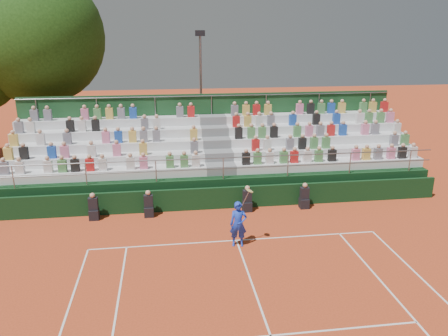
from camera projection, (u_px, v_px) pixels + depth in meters
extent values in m
plane|color=#C04520|center=(236.00, 240.00, 16.62)|extent=(90.00, 90.00, 0.00)
cube|color=white|center=(236.00, 240.00, 16.62)|extent=(11.00, 0.06, 0.01)
cube|color=white|center=(253.00, 287.00, 13.60)|extent=(0.06, 6.40, 0.01)
cube|color=white|center=(271.00, 336.00, 11.43)|extent=(8.22, 0.06, 0.01)
cube|color=black|center=(225.00, 198.00, 19.49)|extent=(20.00, 0.15, 1.00)
cube|color=black|center=(94.00, 214.00, 18.42)|extent=(0.40, 0.40, 0.44)
cube|color=black|center=(93.00, 204.00, 18.28)|extent=(0.38, 0.25, 0.55)
sphere|color=tan|center=(92.00, 195.00, 18.16)|extent=(0.22, 0.22, 0.22)
cube|color=black|center=(149.00, 211.00, 18.72)|extent=(0.40, 0.40, 0.44)
cube|color=black|center=(148.00, 201.00, 18.57)|extent=(0.38, 0.25, 0.55)
sphere|color=tan|center=(148.00, 193.00, 18.46)|extent=(0.22, 0.22, 0.22)
cube|color=black|center=(247.00, 206.00, 19.27)|extent=(0.40, 0.40, 0.44)
cube|color=black|center=(247.00, 196.00, 19.13)|extent=(0.38, 0.25, 0.55)
sphere|color=tan|center=(247.00, 188.00, 19.01)|extent=(0.22, 0.22, 0.22)
cube|color=black|center=(304.00, 203.00, 19.61)|extent=(0.40, 0.40, 0.44)
cube|color=black|center=(305.00, 193.00, 19.46)|extent=(0.38, 0.25, 0.55)
sphere|color=tan|center=(305.00, 185.00, 19.35)|extent=(0.22, 0.22, 0.22)
cube|color=black|center=(217.00, 174.00, 22.39)|extent=(20.00, 5.20, 1.20)
cube|color=silver|center=(104.00, 174.00, 19.87)|extent=(9.30, 0.85, 0.42)
cube|color=silver|center=(329.00, 164.00, 21.26)|extent=(9.30, 0.85, 0.42)
cube|color=slate|center=(221.00, 169.00, 20.56)|extent=(1.40, 0.85, 0.42)
cube|color=silver|center=(106.00, 160.00, 20.55)|extent=(9.30, 0.85, 0.42)
cube|color=silver|center=(324.00, 151.00, 21.93)|extent=(9.30, 0.85, 0.42)
cube|color=slate|center=(218.00, 155.00, 21.24)|extent=(1.40, 0.85, 0.42)
cube|color=silver|center=(107.00, 146.00, 21.22)|extent=(9.30, 0.85, 0.42)
cube|color=silver|center=(319.00, 139.00, 22.61)|extent=(9.30, 0.85, 0.42)
cube|color=slate|center=(216.00, 143.00, 21.91)|extent=(1.40, 0.85, 0.42)
cube|color=silver|center=(109.00, 134.00, 21.90)|extent=(9.30, 0.85, 0.42)
cube|color=silver|center=(314.00, 128.00, 23.28)|extent=(9.30, 0.85, 0.42)
cube|color=slate|center=(214.00, 131.00, 22.59)|extent=(1.40, 0.85, 0.42)
cube|color=silver|center=(110.00, 122.00, 22.57)|extent=(9.30, 0.85, 0.42)
cube|color=silver|center=(309.00, 117.00, 23.96)|extent=(9.30, 0.85, 0.42)
cube|color=slate|center=(212.00, 120.00, 23.27)|extent=(1.40, 0.85, 0.42)
cube|color=#1B4623|center=(212.00, 134.00, 24.03)|extent=(20.00, 0.12, 4.40)
cylinder|color=gray|center=(223.00, 158.00, 19.50)|extent=(20.00, 0.05, 0.05)
cylinder|color=gray|center=(211.00, 96.00, 23.30)|extent=(20.00, 0.05, 0.05)
cube|color=slate|center=(4.00, 168.00, 19.03)|extent=(0.36, 0.24, 0.56)
cube|color=silver|center=(20.00, 168.00, 19.12)|extent=(0.36, 0.24, 0.56)
cube|color=silver|center=(48.00, 166.00, 19.27)|extent=(0.36, 0.24, 0.56)
cube|color=#4C8C4C|center=(62.00, 166.00, 19.35)|extent=(0.36, 0.24, 0.56)
cube|color=black|center=(75.00, 165.00, 19.42)|extent=(0.36, 0.24, 0.56)
cube|color=red|center=(90.00, 165.00, 19.50)|extent=(0.36, 0.24, 0.56)
cube|color=silver|center=(103.00, 164.00, 19.58)|extent=(0.36, 0.24, 0.56)
cube|color=silver|center=(130.00, 163.00, 19.74)|extent=(0.36, 0.24, 0.56)
cube|color=pink|center=(144.00, 163.00, 19.81)|extent=(0.36, 0.24, 0.56)
cube|color=#4C8C4C|center=(170.00, 162.00, 19.97)|extent=(0.36, 0.24, 0.56)
cube|color=#4C8C4C|center=(184.00, 161.00, 20.05)|extent=(0.36, 0.24, 0.56)
cube|color=silver|center=(196.00, 161.00, 20.12)|extent=(0.36, 0.24, 0.56)
cube|color=gold|center=(8.00, 154.00, 19.71)|extent=(0.36, 0.24, 0.56)
cube|color=black|center=(24.00, 153.00, 19.79)|extent=(0.36, 0.24, 0.56)
cube|color=#1E4CB2|center=(52.00, 152.00, 19.95)|extent=(0.36, 0.24, 0.56)
cube|color=pink|center=(65.00, 152.00, 20.02)|extent=(0.36, 0.24, 0.56)
cube|color=silver|center=(92.00, 151.00, 20.18)|extent=(0.36, 0.24, 0.56)
cube|color=pink|center=(117.00, 150.00, 20.33)|extent=(0.36, 0.24, 0.56)
cube|color=gold|center=(143.00, 149.00, 20.48)|extent=(0.36, 0.24, 0.56)
cube|color=slate|center=(194.00, 147.00, 20.80)|extent=(0.36, 0.24, 0.56)
cube|color=gold|center=(14.00, 140.00, 20.39)|extent=(0.36, 0.24, 0.56)
cube|color=silver|center=(41.00, 139.00, 20.54)|extent=(0.36, 0.24, 0.56)
cube|color=slate|center=(67.00, 138.00, 20.70)|extent=(0.36, 0.24, 0.56)
cube|color=pink|center=(106.00, 137.00, 20.93)|extent=(0.36, 0.24, 0.56)
cube|color=#1E4CB2|center=(118.00, 137.00, 21.01)|extent=(0.36, 0.24, 0.56)
cube|color=gold|center=(133.00, 136.00, 21.09)|extent=(0.36, 0.24, 0.56)
cube|color=slate|center=(144.00, 136.00, 21.16)|extent=(0.36, 0.24, 0.56)
cube|color=slate|center=(156.00, 136.00, 21.24)|extent=(0.36, 0.24, 0.56)
cube|color=gold|center=(194.00, 135.00, 21.48)|extent=(0.36, 0.24, 0.56)
cube|color=slate|center=(19.00, 127.00, 21.07)|extent=(0.36, 0.24, 0.56)
cube|color=silver|center=(31.00, 127.00, 21.14)|extent=(0.36, 0.24, 0.56)
cube|color=black|center=(70.00, 126.00, 21.38)|extent=(0.36, 0.24, 0.56)
cube|color=silver|center=(82.00, 126.00, 21.45)|extent=(0.36, 0.24, 0.56)
cube|color=black|center=(96.00, 125.00, 21.53)|extent=(0.36, 0.24, 0.56)
cube|color=slate|center=(145.00, 124.00, 21.84)|extent=(0.36, 0.24, 0.56)
cube|color=silver|center=(157.00, 124.00, 21.92)|extent=(0.36, 0.24, 0.56)
cube|color=slate|center=(34.00, 115.00, 21.81)|extent=(0.36, 0.24, 0.56)
cube|color=slate|center=(48.00, 115.00, 21.90)|extent=(0.36, 0.24, 0.56)
cube|color=pink|center=(85.00, 114.00, 22.13)|extent=(0.36, 0.24, 0.56)
cube|color=#4C8C4C|center=(97.00, 114.00, 22.21)|extent=(0.36, 0.24, 0.56)
cube|color=gold|center=(109.00, 114.00, 22.29)|extent=(0.36, 0.24, 0.56)
cube|color=slate|center=(121.00, 113.00, 22.36)|extent=(0.36, 0.24, 0.56)
cube|color=#1E4CB2|center=(133.00, 113.00, 22.44)|extent=(0.36, 0.24, 0.56)
cube|color=slate|center=(180.00, 112.00, 22.75)|extent=(0.36, 0.24, 0.56)
cube|color=red|center=(191.00, 112.00, 22.83)|extent=(0.36, 0.24, 0.56)
cube|color=black|center=(246.00, 159.00, 20.42)|extent=(0.36, 0.24, 0.56)
cube|color=#4C8C4C|center=(257.00, 158.00, 20.50)|extent=(0.36, 0.24, 0.56)
cube|color=silver|center=(270.00, 158.00, 20.57)|extent=(0.36, 0.24, 0.56)
cube|color=#4C8C4C|center=(284.00, 157.00, 20.66)|extent=(0.36, 0.24, 0.56)
cube|color=red|center=(294.00, 157.00, 20.73)|extent=(0.36, 0.24, 0.56)
cube|color=silver|center=(307.00, 156.00, 20.81)|extent=(0.36, 0.24, 0.56)
cube|color=#4C8C4C|center=(319.00, 156.00, 20.88)|extent=(0.36, 0.24, 0.56)
cube|color=black|center=(332.00, 155.00, 20.97)|extent=(0.36, 0.24, 0.56)
cube|color=pink|center=(356.00, 154.00, 21.12)|extent=(0.36, 0.24, 0.56)
cube|color=gold|center=(366.00, 154.00, 21.19)|extent=(0.36, 0.24, 0.56)
cube|color=slate|center=(378.00, 154.00, 21.27)|extent=(0.36, 0.24, 0.56)
cube|color=pink|center=(391.00, 153.00, 21.36)|extent=(0.36, 0.24, 0.56)
cube|color=black|center=(402.00, 153.00, 21.44)|extent=(0.36, 0.24, 0.56)
cube|color=silver|center=(413.00, 152.00, 21.51)|extent=(0.36, 0.24, 0.56)
cube|color=red|center=(256.00, 145.00, 21.18)|extent=(0.36, 0.24, 0.56)
cube|color=silver|center=(267.00, 145.00, 21.26)|extent=(0.36, 0.24, 0.56)
cube|color=slate|center=(290.00, 144.00, 21.40)|extent=(0.36, 0.24, 0.56)
cube|color=black|center=(302.00, 143.00, 21.49)|extent=(0.36, 0.24, 0.56)
cube|color=#4C8C4C|center=(314.00, 143.00, 21.56)|extent=(0.36, 0.24, 0.56)
cube|color=#4C8C4C|center=(326.00, 143.00, 21.64)|extent=(0.36, 0.24, 0.56)
cube|color=slate|center=(394.00, 140.00, 22.11)|extent=(0.36, 0.24, 0.56)
cube|color=#4C8C4C|center=(405.00, 140.00, 22.18)|extent=(0.36, 0.24, 0.56)
cube|color=black|center=(239.00, 133.00, 21.77)|extent=(0.36, 0.24, 0.56)
cube|color=#4C8C4C|center=(251.00, 133.00, 21.85)|extent=(0.36, 0.24, 0.56)
cube|color=#4C8C4C|center=(262.00, 132.00, 21.92)|extent=(0.36, 0.24, 0.56)
cube|color=black|center=(274.00, 132.00, 22.00)|extent=(0.36, 0.24, 0.56)
cube|color=#4C8C4C|center=(297.00, 131.00, 22.16)|extent=(0.36, 0.24, 0.56)
cube|color=pink|center=(309.00, 131.00, 22.24)|extent=(0.36, 0.24, 0.56)
cube|color=slate|center=(320.00, 131.00, 22.32)|extent=(0.36, 0.24, 0.56)
cube|color=red|center=(331.00, 130.00, 22.39)|extent=(0.36, 0.24, 0.56)
cube|color=#1E4CB2|center=(343.00, 130.00, 22.47)|extent=(0.36, 0.24, 0.56)
cube|color=pink|center=(365.00, 129.00, 22.63)|extent=(0.36, 0.24, 0.56)
cube|color=slate|center=(375.00, 129.00, 22.70)|extent=(0.36, 0.24, 0.56)
cube|color=silver|center=(397.00, 128.00, 22.86)|extent=(0.36, 0.24, 0.56)
cube|color=red|center=(236.00, 121.00, 22.44)|extent=(0.36, 0.24, 0.56)
cube|color=gold|center=(248.00, 121.00, 22.52)|extent=(0.36, 0.24, 0.56)
cube|color=silver|center=(259.00, 121.00, 22.60)|extent=(0.36, 0.24, 0.56)
cube|color=slate|center=(271.00, 121.00, 22.68)|extent=(0.36, 0.24, 0.56)
cube|color=#1E4CB2|center=(293.00, 120.00, 22.83)|extent=(0.36, 0.24, 0.56)
cube|color=black|center=(316.00, 119.00, 23.00)|extent=(0.36, 0.24, 0.56)
cube|color=#1E4CB2|center=(336.00, 119.00, 23.14)|extent=(0.36, 0.24, 0.56)
cube|color=silver|center=(359.00, 118.00, 23.31)|extent=(0.36, 0.24, 0.56)
cube|color=#4C8C4C|center=(369.00, 118.00, 23.38)|extent=(0.36, 0.24, 0.56)
cube|color=#4C8C4C|center=(381.00, 117.00, 23.47)|extent=(0.36, 0.24, 0.56)
cube|color=pink|center=(390.00, 117.00, 23.54)|extent=(0.36, 0.24, 0.56)
cube|color=slate|center=(235.00, 110.00, 23.13)|extent=(0.36, 0.24, 0.56)
cube|color=gold|center=(246.00, 110.00, 23.21)|extent=(0.36, 0.24, 0.56)
cube|color=red|center=(256.00, 110.00, 23.28)|extent=(0.36, 0.24, 0.56)
cube|color=gold|center=(268.00, 110.00, 23.36)|extent=(0.36, 0.24, 0.56)
cube|color=pink|center=(300.00, 109.00, 23.59)|extent=(0.36, 0.24, 0.56)
cube|color=black|center=(311.00, 109.00, 23.67)|extent=(0.36, 0.24, 0.56)
cube|color=#4C8C4C|center=(321.00, 108.00, 23.75)|extent=(0.36, 0.24, 0.56)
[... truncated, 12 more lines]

